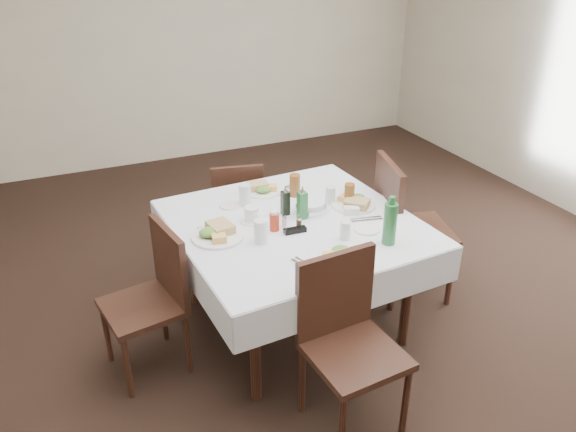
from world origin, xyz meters
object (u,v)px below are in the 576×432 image
at_px(chair_north, 237,204).
at_px(water_w, 261,231).
at_px(dining_table, 295,232).
at_px(ketchup_bottle, 274,221).
at_px(chair_west, 155,291).
at_px(green_bottle, 390,223).
at_px(bread_basket, 311,207).
at_px(coffee_mug, 251,215).
at_px(oil_cruet_green, 302,204).
at_px(water_n, 245,195).
at_px(oil_cruet_dark, 285,202).
at_px(chair_south, 346,332).
at_px(water_s, 345,230).
at_px(water_e, 330,195).
at_px(chair_east, 403,221).

xyz_separation_m(chair_north, water_w, (-0.23, -1.10, 0.36)).
bearing_deg(dining_table, ketchup_bottle, -161.76).
relative_size(chair_west, green_bottle, 3.05).
bearing_deg(water_w, dining_table, 28.50).
distance_m(chair_north, green_bottle, 1.53).
distance_m(bread_basket, green_bottle, 0.60).
distance_m(bread_basket, coffee_mug, 0.40).
xyz_separation_m(chair_west, oil_cruet_green, (0.95, 0.05, 0.35)).
bearing_deg(oil_cruet_green, chair_west, -177.20).
height_order(water_w, green_bottle, green_bottle).
height_order(dining_table, water_n, water_n).
distance_m(dining_table, bread_basket, 0.21).
distance_m(oil_cruet_dark, coffee_mug, 0.23).
bearing_deg(oil_cruet_green, water_n, 128.90).
height_order(chair_south, ketchup_bottle, chair_south).
relative_size(chair_south, oil_cruet_green, 4.24).
bearing_deg(bread_basket, ketchup_bottle, -155.63).
bearing_deg(dining_table, water_s, -61.14).
xyz_separation_m(chair_north, green_bottle, (0.43, -1.41, 0.42)).
relative_size(dining_table, bread_basket, 7.63).
height_order(dining_table, water_s, water_s).
distance_m(dining_table, water_s, 0.39).
bearing_deg(green_bottle, oil_cruet_green, 123.33).
distance_m(water_e, green_bottle, 0.61).
bearing_deg(dining_table, chair_west, -178.52).
height_order(oil_cruet_dark, oil_cruet_green, oil_cruet_green).
distance_m(chair_east, water_e, 0.57).
distance_m(water_n, green_bottle, 0.99).
bearing_deg(ketchup_bottle, chair_south, -84.84).
bearing_deg(oil_cruet_dark, water_w, -135.27).
distance_m(chair_north, chair_south, 1.77).
bearing_deg(water_s, chair_north, 100.29).
distance_m(water_s, water_w, 0.49).
distance_m(chair_east, bread_basket, 0.71).
relative_size(water_s, water_w, 0.80).
relative_size(chair_north, water_e, 7.21).
xyz_separation_m(ketchup_bottle, green_bottle, (0.53, -0.41, 0.07)).
relative_size(oil_cruet_dark, green_bottle, 0.67).
xyz_separation_m(water_w, ketchup_bottle, (0.13, 0.10, -0.01)).
bearing_deg(chair_south, water_s, 62.36).
height_order(chair_north, water_s, water_s).
height_order(chair_south, chair_west, chair_south).
relative_size(chair_west, water_n, 6.20).
relative_size(water_n, water_s, 1.27).
distance_m(chair_south, bread_basket, 0.97).
distance_m(chair_east, coffee_mug, 1.10).
height_order(dining_table, chair_south, chair_south).
bearing_deg(chair_north, chair_south, -91.04).
bearing_deg(water_w, water_n, 80.15).
bearing_deg(water_w, coffee_mug, 81.09).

